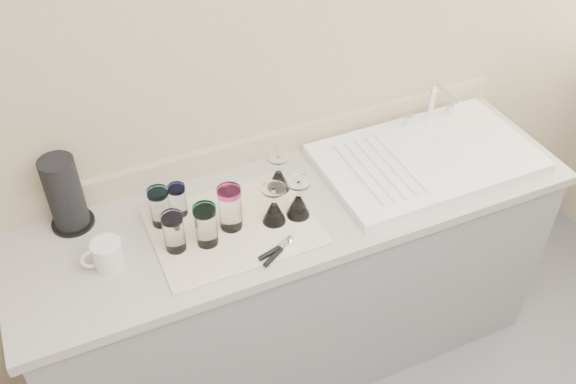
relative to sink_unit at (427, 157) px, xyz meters
name	(u,v)px	position (x,y,z in m)	size (l,w,h in m)	color
counter_unit	(296,283)	(-0.55, 0.00, -0.47)	(2.06, 0.62, 0.90)	gray
sink_unit	(427,157)	(0.00, 0.00, 0.00)	(0.82, 0.50, 0.22)	white
dish_towel	(234,227)	(-0.81, -0.04, -0.02)	(0.55, 0.42, 0.01)	silver
tumbler_teal	(160,207)	(-1.03, 0.08, 0.06)	(0.07, 0.07, 0.14)	white
tumbler_cyan	(178,200)	(-0.96, 0.10, 0.05)	(0.06, 0.06, 0.12)	white
tumbler_magenta	(174,232)	(-1.02, -0.06, 0.06)	(0.07, 0.07, 0.14)	white
tumbler_blue	(206,225)	(-0.91, -0.08, 0.07)	(0.08, 0.08, 0.15)	white
tumbler_lavender	(230,208)	(-0.81, -0.04, 0.07)	(0.08, 0.08, 0.16)	white
goblet_back_right	(278,178)	(-0.59, 0.08, 0.04)	(0.08, 0.08, 0.15)	white
goblet_front_left	(274,210)	(-0.67, -0.07, 0.04)	(0.08, 0.08, 0.15)	white
goblet_front_right	(298,203)	(-0.58, -0.08, 0.04)	(0.08, 0.08, 0.15)	white
can_opener	(277,251)	(-0.72, -0.22, 0.00)	(0.14, 0.09, 0.02)	silver
white_mug	(107,255)	(-1.24, -0.04, 0.03)	(0.14, 0.10, 0.10)	silver
paper_towel_roll	(65,194)	(-1.31, 0.20, 0.12)	(0.15, 0.15, 0.28)	black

